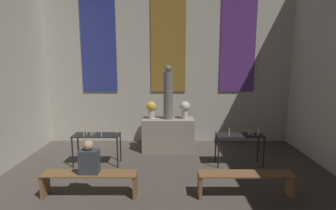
% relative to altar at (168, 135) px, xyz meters
% --- Properties ---
extents(wall_back, '(7.94, 0.16, 5.12)m').
position_rel_altar_xyz_m(wall_back, '(0.00, 0.97, 2.11)').
color(wall_back, beige).
rests_on(wall_back, ground_plane).
extents(altar, '(1.49, 0.62, 0.95)m').
position_rel_altar_xyz_m(altar, '(0.00, 0.00, 0.00)').
color(altar, gray).
rests_on(altar, ground_plane).
extents(statue, '(0.26, 0.26, 1.53)m').
position_rel_altar_xyz_m(statue, '(0.00, 0.00, 1.20)').
color(statue, slate).
rests_on(statue, altar).
extents(flower_vase_left, '(0.28, 0.28, 0.50)m').
position_rel_altar_xyz_m(flower_vase_left, '(-0.48, 0.00, 0.78)').
color(flower_vase_left, beige).
rests_on(flower_vase_left, altar).
extents(flower_vase_right, '(0.28, 0.28, 0.50)m').
position_rel_altar_xyz_m(flower_vase_right, '(0.48, 0.00, 0.78)').
color(flower_vase_right, beige).
rests_on(flower_vase_right, altar).
extents(candle_rack_left, '(1.16, 0.46, 0.98)m').
position_rel_altar_xyz_m(candle_rack_left, '(-1.79, -1.08, 0.20)').
color(candle_rack_left, black).
rests_on(candle_rack_left, ground_plane).
extents(candle_rack_right, '(1.16, 0.46, 0.99)m').
position_rel_altar_xyz_m(candle_rack_right, '(1.80, -1.08, 0.20)').
color(candle_rack_right, black).
rests_on(candle_rack_right, ground_plane).
extents(pew_back_left, '(1.82, 0.36, 0.47)m').
position_rel_altar_xyz_m(pew_back_left, '(-1.51, -2.65, -0.14)').
color(pew_back_left, brown).
rests_on(pew_back_left, ground_plane).
extents(pew_back_right, '(1.82, 0.36, 0.47)m').
position_rel_altar_xyz_m(pew_back_right, '(1.51, -2.65, -0.14)').
color(pew_back_right, brown).
rests_on(pew_back_right, ground_plane).
extents(person_seated, '(0.36, 0.24, 0.65)m').
position_rel_altar_xyz_m(person_seated, '(-1.49, -2.65, 0.28)').
color(person_seated, '#383D47').
rests_on(person_seated, pew_back_left).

